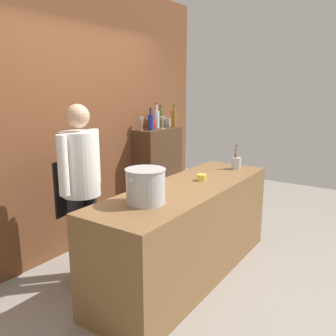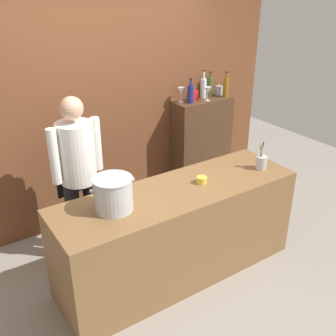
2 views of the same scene
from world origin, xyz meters
name	(u,v)px [view 2 (image 2 of 2)]	position (x,y,z in m)	size (l,w,h in m)	color
ground_plane	(177,270)	(0.00, 0.00, 0.00)	(8.00, 8.00, 0.00)	gray
brick_back_panel	(105,89)	(0.00, 1.40, 1.50)	(4.40, 0.10, 3.00)	brown
prep_counter	(178,232)	(0.00, 0.00, 0.45)	(2.28, 0.70, 0.90)	brown
bar_cabinet	(201,147)	(1.18, 1.19, 0.63)	(0.76, 0.32, 1.25)	#472D1C
chef	(78,169)	(-0.62, 0.76, 0.96)	(0.52, 0.38, 1.66)	black
stockpot_large	(113,194)	(-0.62, 0.02, 1.04)	(0.38, 0.32, 0.28)	#B7BABF
utensil_crock	(261,162)	(0.91, -0.09, 0.97)	(0.10, 0.10, 0.27)	#B7BABF
butter_jar	(202,180)	(0.25, -0.01, 0.93)	(0.10, 0.10, 0.06)	yellow
wine_bottle_amber	(226,87)	(1.49, 1.12, 1.37)	(0.07, 0.07, 0.31)	#8C5919
wine_bottle_clear	(203,88)	(1.23, 1.24, 1.38)	(0.08, 0.08, 0.34)	silver
wine_bottle_cobalt	(191,94)	(0.97, 1.15, 1.36)	(0.07, 0.07, 0.29)	navy
wine_bottle_olive	(210,86)	(1.34, 1.25, 1.37)	(0.07, 0.07, 0.30)	#475123
wine_glass_tall	(181,92)	(0.90, 1.23, 1.37)	(0.08, 0.08, 0.18)	silver
wine_glass_wide	(208,91)	(1.19, 1.11, 1.37)	(0.08, 0.08, 0.17)	silver
spice_tin_silver	(219,91)	(1.47, 1.23, 1.31)	(0.07, 0.07, 0.12)	#B2B2B7
spice_tin_red	(194,95)	(1.06, 1.21, 1.31)	(0.08, 0.08, 0.12)	red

